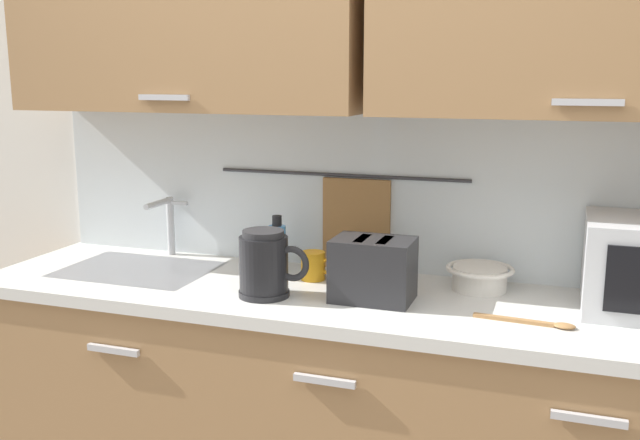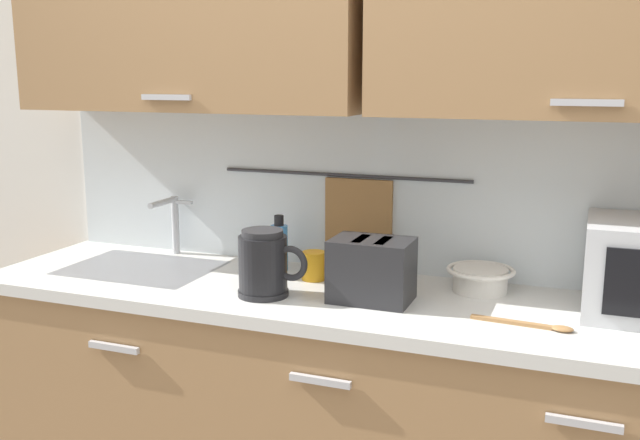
{
  "view_description": "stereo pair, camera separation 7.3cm",
  "coord_description": "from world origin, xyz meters",
  "px_view_note": "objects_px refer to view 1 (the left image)",
  "views": [
    {
      "loc": [
        0.6,
        -1.77,
        1.57
      ],
      "look_at": [
        -0.13,
        0.33,
        1.12
      ],
      "focal_mm": 40.2,
      "sensor_mm": 36.0,
      "label": 1
    },
    {
      "loc": [
        0.67,
        -1.74,
        1.57
      ],
      "look_at": [
        -0.13,
        0.33,
        1.12
      ],
      "focal_mm": 40.2,
      "sensor_mm": 36.0,
      "label": 2
    }
  ],
  "objects_px": {
    "wooden_spoon": "(536,323)",
    "electric_kettle": "(265,264)",
    "mixing_bowl": "(480,276)",
    "mug_by_kettle": "(357,265)",
    "toaster": "(373,269)",
    "dish_soap_bottle": "(277,247)",
    "mug_near_sink": "(314,266)"
  },
  "relations": [
    {
      "from": "dish_soap_bottle",
      "to": "toaster",
      "type": "distance_m",
      "value": 0.45
    },
    {
      "from": "dish_soap_bottle",
      "to": "mug_by_kettle",
      "type": "relative_size",
      "value": 1.63
    },
    {
      "from": "wooden_spoon",
      "to": "mug_by_kettle",
      "type": "bearing_deg",
      "value": 155.11
    },
    {
      "from": "dish_soap_bottle",
      "to": "mixing_bowl",
      "type": "distance_m",
      "value": 0.69
    },
    {
      "from": "electric_kettle",
      "to": "toaster",
      "type": "relative_size",
      "value": 0.89
    },
    {
      "from": "mug_near_sink",
      "to": "mixing_bowl",
      "type": "xyz_separation_m",
      "value": [
        0.54,
        0.06,
        -0.0
      ]
    },
    {
      "from": "mixing_bowl",
      "to": "toaster",
      "type": "xyz_separation_m",
      "value": [
        -0.29,
        -0.21,
        0.05
      ]
    },
    {
      "from": "electric_kettle",
      "to": "wooden_spoon",
      "type": "relative_size",
      "value": 0.82
    },
    {
      "from": "electric_kettle",
      "to": "mug_by_kettle",
      "type": "relative_size",
      "value": 1.89
    },
    {
      "from": "electric_kettle",
      "to": "dish_soap_bottle",
      "type": "bearing_deg",
      "value": 105.32
    },
    {
      "from": "mixing_bowl",
      "to": "mug_near_sink",
      "type": "bearing_deg",
      "value": -173.21
    },
    {
      "from": "electric_kettle",
      "to": "toaster",
      "type": "bearing_deg",
      "value": 12.73
    },
    {
      "from": "dish_soap_bottle",
      "to": "wooden_spoon",
      "type": "height_order",
      "value": "dish_soap_bottle"
    },
    {
      "from": "mug_by_kettle",
      "to": "electric_kettle",
      "type": "bearing_deg",
      "value": -126.99
    },
    {
      "from": "dish_soap_bottle",
      "to": "toaster",
      "type": "relative_size",
      "value": 0.77
    },
    {
      "from": "mixing_bowl",
      "to": "toaster",
      "type": "relative_size",
      "value": 0.84
    },
    {
      "from": "electric_kettle",
      "to": "toaster",
      "type": "distance_m",
      "value": 0.33
    },
    {
      "from": "electric_kettle",
      "to": "wooden_spoon",
      "type": "height_order",
      "value": "electric_kettle"
    },
    {
      "from": "mug_by_kettle",
      "to": "toaster",
      "type": "bearing_deg",
      "value": -61.93
    },
    {
      "from": "mug_near_sink",
      "to": "mug_by_kettle",
      "type": "xyz_separation_m",
      "value": [
        0.13,
        0.06,
        0.0
      ]
    },
    {
      "from": "mixing_bowl",
      "to": "mug_by_kettle",
      "type": "height_order",
      "value": "mug_by_kettle"
    },
    {
      "from": "toaster",
      "to": "wooden_spoon",
      "type": "height_order",
      "value": "toaster"
    },
    {
      "from": "wooden_spoon",
      "to": "electric_kettle",
      "type": "bearing_deg",
      "value": -179.55
    },
    {
      "from": "dish_soap_bottle",
      "to": "wooden_spoon",
      "type": "relative_size",
      "value": 0.71
    },
    {
      "from": "electric_kettle",
      "to": "mixing_bowl",
      "type": "relative_size",
      "value": 1.06
    },
    {
      "from": "mixing_bowl",
      "to": "electric_kettle",
      "type": "bearing_deg",
      "value": -155.18
    },
    {
      "from": "mug_near_sink",
      "to": "wooden_spoon",
      "type": "bearing_deg",
      "value": -16.52
    },
    {
      "from": "mug_by_kettle",
      "to": "wooden_spoon",
      "type": "relative_size",
      "value": 0.43
    },
    {
      "from": "toaster",
      "to": "wooden_spoon",
      "type": "relative_size",
      "value": 0.93
    },
    {
      "from": "mug_by_kettle",
      "to": "wooden_spoon",
      "type": "xyz_separation_m",
      "value": [
        0.59,
        -0.27,
        -0.04
      ]
    },
    {
      "from": "toaster",
      "to": "mixing_bowl",
      "type": "bearing_deg",
      "value": 35.86
    },
    {
      "from": "dish_soap_bottle",
      "to": "wooden_spoon",
      "type": "bearing_deg",
      "value": -17.5
    }
  ]
}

